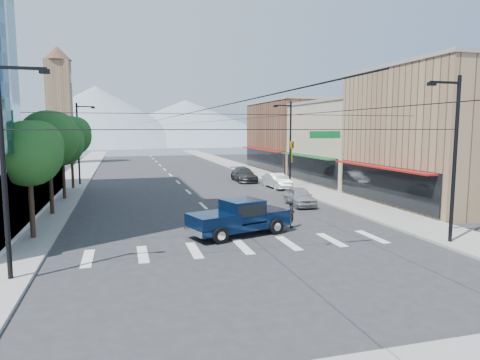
{
  "coord_description": "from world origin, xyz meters",
  "views": [
    {
      "loc": [
        -6.25,
        -19.78,
        6.25
      ],
      "look_at": [
        0.93,
        6.12,
        3.0
      ],
      "focal_mm": 32.0,
      "sensor_mm": 36.0,
      "label": 1
    }
  ],
  "objects_px": {
    "pickup_truck": "(239,217)",
    "parked_car_mid": "(277,181)",
    "pedestrian": "(291,214)",
    "parked_car_near": "(300,197)",
    "parked_car_far": "(244,175)"
  },
  "relations": [
    {
      "from": "pickup_truck",
      "to": "parked_car_mid",
      "type": "height_order",
      "value": "pickup_truck"
    },
    {
      "from": "parked_car_near",
      "to": "parked_car_mid",
      "type": "bearing_deg",
      "value": 84.79
    },
    {
      "from": "pickup_truck",
      "to": "parked_car_near",
      "type": "height_order",
      "value": "pickup_truck"
    },
    {
      "from": "parked_car_near",
      "to": "parked_car_mid",
      "type": "height_order",
      "value": "parked_car_mid"
    },
    {
      "from": "pickup_truck",
      "to": "pedestrian",
      "type": "xyz_separation_m",
      "value": [
        3.71,
        0.94,
        -0.21
      ]
    },
    {
      "from": "pickup_truck",
      "to": "pedestrian",
      "type": "bearing_deg",
      "value": -3.52
    },
    {
      "from": "pedestrian",
      "to": "parked_car_far",
      "type": "bearing_deg",
      "value": 14.0
    },
    {
      "from": "parked_car_near",
      "to": "parked_car_far",
      "type": "bearing_deg",
      "value": 94.87
    },
    {
      "from": "parked_car_near",
      "to": "parked_car_far",
      "type": "xyz_separation_m",
      "value": [
        0.0,
        16.48,
        0.06
      ]
    },
    {
      "from": "pickup_truck",
      "to": "pedestrian",
      "type": "relative_size",
      "value": 3.69
    },
    {
      "from": "pickup_truck",
      "to": "pedestrian",
      "type": "distance_m",
      "value": 3.83
    },
    {
      "from": "parked_car_far",
      "to": "pickup_truck",
      "type": "bearing_deg",
      "value": -106.0
    },
    {
      "from": "pickup_truck",
      "to": "parked_car_near",
      "type": "distance_m",
      "value": 10.86
    },
    {
      "from": "parked_car_near",
      "to": "parked_car_far",
      "type": "height_order",
      "value": "parked_car_far"
    },
    {
      "from": "parked_car_near",
      "to": "pedestrian",
      "type": "bearing_deg",
      "value": -112.3
    }
  ]
}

